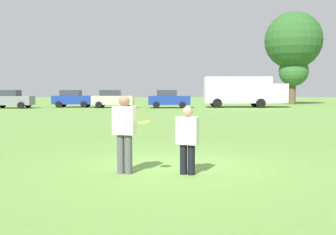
# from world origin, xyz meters

# --- Properties ---
(ground_plane) EXTENTS (186.40, 186.40, 0.00)m
(ground_plane) POSITION_xyz_m (0.00, 0.00, 0.00)
(ground_plane) COLOR #608C3D
(player_thrower) EXTENTS (0.52, 0.39, 1.70)m
(player_thrower) POSITION_xyz_m (-1.10, -0.88, 0.96)
(player_thrower) COLOR #4C4C51
(player_thrower) RESTS_ON ground
(player_defender) EXTENTS (0.52, 0.40, 1.47)m
(player_defender) POSITION_xyz_m (0.26, -1.00, 0.82)
(player_defender) COLOR black
(player_defender) RESTS_ON ground
(frisbee) EXTENTS (0.27, 0.27, 0.06)m
(frisbee) POSITION_xyz_m (-0.67, -1.03, 1.14)
(frisbee) COLOR yellow
(traffic_cone) EXTENTS (0.32, 0.32, 0.48)m
(traffic_cone) POSITION_xyz_m (1.00, 9.21, 0.23)
(traffic_cone) COLOR #D8590C
(traffic_cone) RESTS_ON ground
(parked_car_near_left) EXTENTS (4.24, 2.29, 1.82)m
(parked_car_near_left) POSITION_xyz_m (-15.27, 31.26, 0.92)
(parked_car_near_left) COLOR slate
(parked_car_near_left) RESTS_ON ground
(parked_car_mid_left) EXTENTS (4.24, 2.29, 1.82)m
(parked_car_mid_left) POSITION_xyz_m (-9.56, 33.45, 0.92)
(parked_car_mid_left) COLOR navy
(parked_car_mid_left) RESTS_ON ground
(parked_car_center) EXTENTS (4.24, 2.29, 1.82)m
(parked_car_center) POSITION_xyz_m (-5.22, 32.07, 0.92)
(parked_car_center) COLOR #B7AD99
(parked_car_center) RESTS_ON ground
(parked_car_mid_right) EXTENTS (4.24, 2.29, 1.82)m
(parked_car_mid_right) POSITION_xyz_m (0.55, 31.60, 0.92)
(parked_car_mid_right) COLOR navy
(parked_car_mid_right) RESTS_ON ground
(box_truck) EXTENTS (8.55, 3.13, 3.18)m
(box_truck) POSITION_xyz_m (8.35, 32.78, 1.75)
(box_truck) COLOR white
(box_truck) RESTS_ON ground
(tree_west_maple) EXTENTS (7.17, 7.17, 11.66)m
(tree_west_maple) POSITION_xyz_m (16.49, 41.77, 8.02)
(tree_west_maple) COLOR brown
(tree_west_maple) RESTS_ON ground
(tree_center_elm) EXTENTS (3.71, 3.71, 6.02)m
(tree_center_elm) POSITION_xyz_m (16.61, 41.77, 4.14)
(tree_center_elm) COLOR brown
(tree_center_elm) RESTS_ON ground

